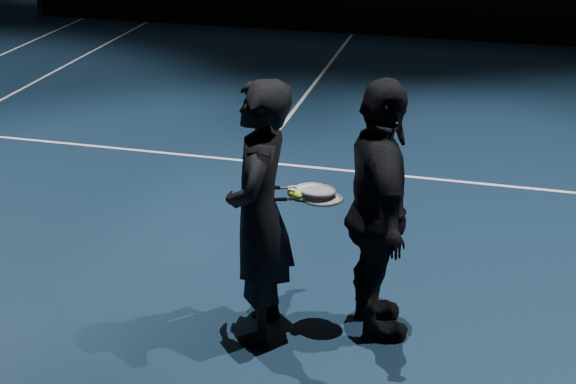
% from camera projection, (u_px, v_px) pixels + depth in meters
% --- Properties ---
extents(floor, '(36.00, 36.00, 0.00)m').
position_uv_depth(floor, '(352.00, 35.00, 14.85)').
color(floor, black).
rests_on(floor, ground).
extents(court_lines, '(10.98, 23.78, 0.01)m').
position_uv_depth(court_lines, '(352.00, 35.00, 14.84)').
color(court_lines, white).
rests_on(court_lines, floor).
extents(net_mesh, '(12.80, 0.02, 0.86)m').
position_uv_depth(net_mesh, '(353.00, 11.00, 14.66)').
color(net_mesh, black).
rests_on(net_mesh, floor).
extents(player_a, '(0.53, 0.76, 1.98)m').
position_uv_depth(player_a, '(259.00, 214.00, 5.70)').
color(player_a, black).
rests_on(player_a, floor).
extents(player_b, '(0.85, 1.26, 1.98)m').
position_uv_depth(player_b, '(379.00, 213.00, 5.71)').
color(player_b, black).
rests_on(player_b, floor).
extents(racket_lower, '(0.71, 0.39, 0.03)m').
position_uv_depth(racket_lower, '(323.00, 199.00, 5.66)').
color(racket_lower, black).
rests_on(racket_lower, player_a).
extents(racket_upper, '(0.71, 0.43, 0.10)m').
position_uv_depth(racket_upper, '(316.00, 190.00, 5.67)').
color(racket_upper, black).
rests_on(racket_upper, player_b).
extents(tennis_balls, '(0.12, 0.10, 0.12)m').
position_uv_depth(tennis_balls, '(295.00, 192.00, 5.63)').
color(tennis_balls, '#B6DE2F').
rests_on(tennis_balls, racket_upper).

